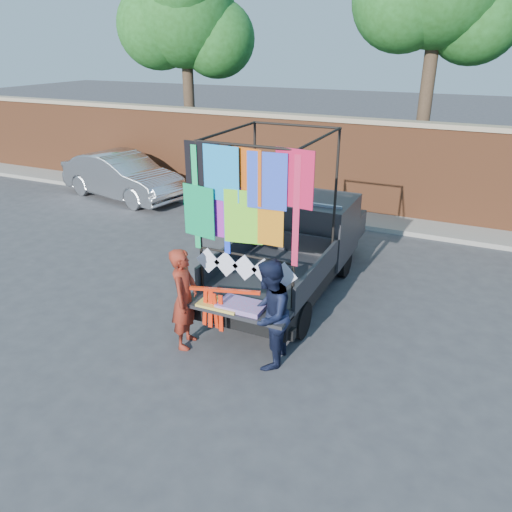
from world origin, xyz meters
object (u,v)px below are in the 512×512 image
at_px(pickup_truck, 300,243).
at_px(woman, 185,298).
at_px(man, 269,314).
at_px(sedan, 122,176).

bearing_deg(pickup_truck, woman, -105.26).
xyz_separation_m(pickup_truck, man, (0.58, -2.89, 0.04)).
xyz_separation_m(sedan, man, (7.55, -6.07, 0.15)).
height_order(pickup_truck, man, pickup_truck).
relative_size(woman, man, 0.98).
bearing_deg(man, woman, -94.82).
distance_m(woman, man, 1.39).
bearing_deg(sedan, man, -117.22).
bearing_deg(man, pickup_truck, -176.50).
relative_size(pickup_truck, woman, 3.06).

